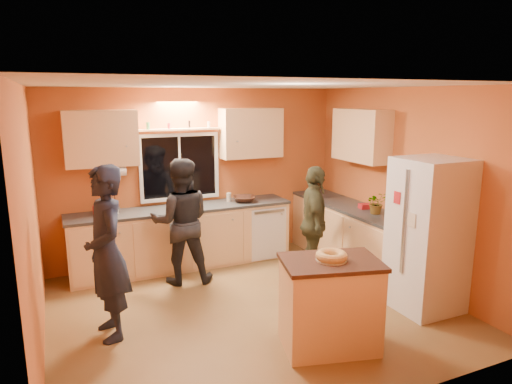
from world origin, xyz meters
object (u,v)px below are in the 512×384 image
person_left (107,253)px  person_right (314,224)px  island (330,303)px  person_center (181,221)px  refrigerator (428,235)px

person_left → person_right: size_ratio=1.15×
island → person_right: bearing=78.5°
island → person_center: 2.43m
island → person_right: (0.77, 1.58, 0.32)m
refrigerator → person_right: bearing=119.8°
refrigerator → person_left: person_left is taller
person_left → refrigerator: bearing=69.7°
person_center → island: bearing=125.5°
island → person_center: bearing=126.6°
person_left → island: bearing=53.5°
island → person_right: person_right is taller
island → person_left: 2.31m
refrigerator → person_center: (-2.41, 1.95, -0.05)m
person_right → person_center: bearing=92.3°
person_center → person_right: bearing=172.4°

